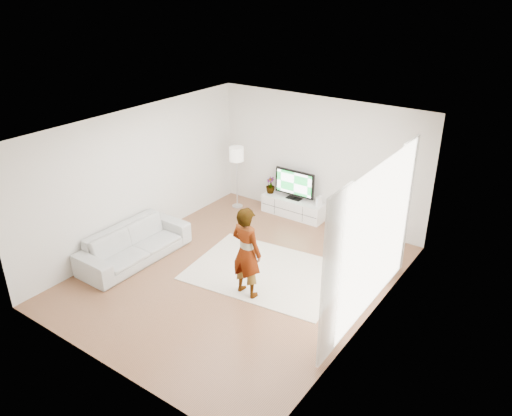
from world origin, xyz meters
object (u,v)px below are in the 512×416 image
Objects in this scene: rug at (266,272)px; floor_lamp at (237,157)px; media_console at (293,207)px; sofa at (134,244)px; television at (295,184)px; player at (247,252)px.

floor_lamp is (-2.25, 2.07, 1.26)m from rug.
sofa is (-1.51, -3.46, 0.12)m from media_console.
television is 3.34m from player.
television is 0.43× the size of sofa.
floor_lamp is (-2.35, 2.84, 0.43)m from player.
media_console is at bearing -23.12° from sofa.
sofa is at bearing 12.23° from player.
player reaches higher than sofa.
player reaches higher than floor_lamp.
sofa is (-2.49, -0.30, -0.50)m from player.
media_console is 0.54× the size of rug.
television reaches higher than sofa.
player is at bearing -50.33° from floor_lamp.
media_console is 0.59m from television.
floor_lamp is at bearing -44.89° from player.
player is at bearing -82.73° from sofa.
television is 3.83m from sofa.
rug is 2.63m from sofa.
player is at bearing -72.94° from television.
media_console is 0.91× the size of player.
player reaches higher than rug.
media_console reaches higher than rug.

